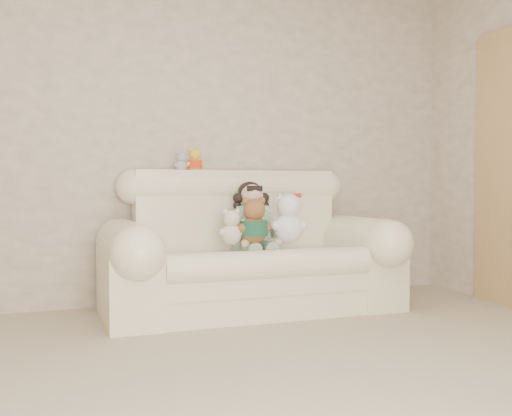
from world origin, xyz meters
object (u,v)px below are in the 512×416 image
object	(u,v)px
sofa	(251,240)
seated_child	(252,216)
white_cat	(288,213)
cream_teddy	(231,223)
brown_teddy	(254,216)

from	to	relation	value
sofa	seated_child	bearing A→B (deg)	68.29
sofa	white_cat	distance (m)	0.34
sofa	cream_teddy	distance (m)	0.25
seated_child	brown_teddy	distance (m)	0.21
sofa	cream_teddy	world-z (taller)	sofa
sofa	seated_child	distance (m)	0.19
seated_child	cream_teddy	size ratio (longest dim) A/B	1.82
sofa	cream_teddy	size ratio (longest dim) A/B	7.23
white_cat	cream_teddy	bearing A→B (deg)	-173.12
brown_teddy	cream_teddy	xyz separation A→B (m)	(-0.16, 0.01, -0.05)
brown_teddy	seated_child	bearing A→B (deg)	75.84
white_cat	cream_teddy	distance (m)	0.42
sofa	white_cat	bearing A→B (deg)	-32.39
brown_teddy	cream_teddy	size ratio (longest dim) A/B	1.33
white_cat	brown_teddy	bearing A→B (deg)	-172.74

